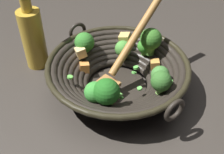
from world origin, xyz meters
The scene contains 3 objects.
ground_plane centered at (0.00, 0.00, 0.00)m, with size 4.00×4.00×0.00m, color #332D28.
wok centered at (0.00, 0.00, 0.06)m, with size 0.37×0.38×0.22m.
cooking_oil_bottle centered at (0.12, -0.21, 0.09)m, with size 0.06×0.06×0.22m.
Camera 1 is at (0.31, 0.42, 0.49)m, focal length 44.76 mm.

